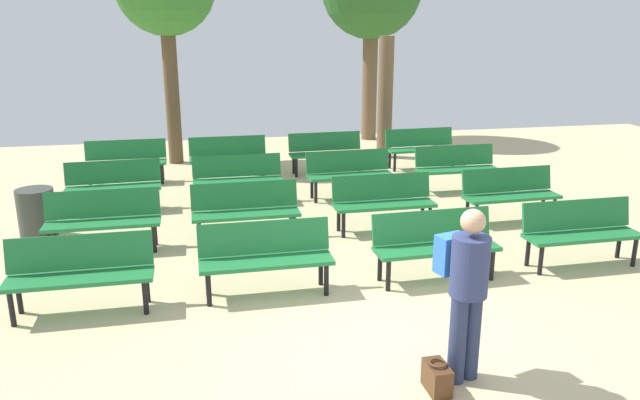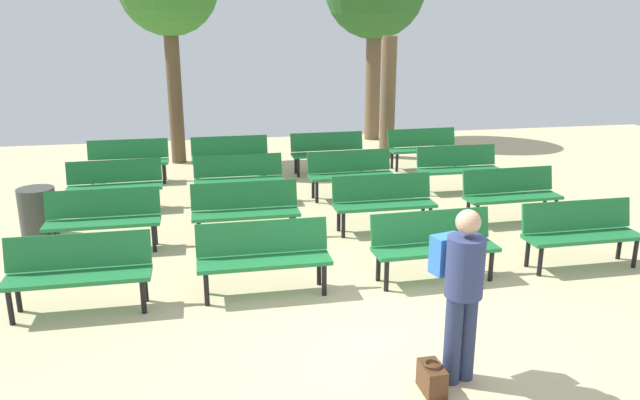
% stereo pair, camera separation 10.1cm
% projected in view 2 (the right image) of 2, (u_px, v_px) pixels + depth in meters
% --- Properties ---
extents(ground_plane, '(24.00, 24.00, 0.00)m').
position_uv_depth(ground_plane, '(388.00, 348.00, 6.25)').
color(ground_plane, '#CCB789').
extents(bench_r0_c0, '(1.60, 0.49, 0.87)m').
position_uv_depth(bench_r0_c0, '(79.00, 269.00, 6.94)').
color(bench_r0_c0, '#1E7238').
rests_on(bench_r0_c0, ground_plane).
extents(bench_r0_c1, '(1.60, 0.49, 0.87)m').
position_uv_depth(bench_r0_c1, '(264.00, 254.00, 7.39)').
color(bench_r0_c1, '#1E7238').
rests_on(bench_r0_c1, ground_plane).
extents(bench_r0_c2, '(1.61, 0.53, 0.87)m').
position_uv_depth(bench_r0_c2, '(434.00, 242.00, 7.79)').
color(bench_r0_c2, '#1E7238').
rests_on(bench_r0_c2, ground_plane).
extents(bench_r0_c3, '(1.60, 0.49, 0.87)m').
position_uv_depth(bench_r0_c3, '(580.00, 230.00, 8.23)').
color(bench_r0_c3, '#1E7238').
rests_on(bench_r0_c3, ground_plane).
extents(bench_r1_c0, '(1.60, 0.49, 0.87)m').
position_uv_depth(bench_r1_c0, '(103.00, 216.00, 8.80)').
color(bench_r1_c0, '#1E7238').
rests_on(bench_r1_c0, ground_plane).
extents(bench_r1_c1, '(1.60, 0.49, 0.87)m').
position_uv_depth(bench_r1_c1, '(245.00, 208.00, 9.20)').
color(bench_r1_c1, '#1E7238').
rests_on(bench_r1_c1, ground_plane).
extents(bench_r1_c2, '(1.60, 0.48, 0.87)m').
position_uv_depth(bench_r1_c2, '(383.00, 199.00, 9.64)').
color(bench_r1_c2, '#1E7238').
rests_on(bench_r1_c2, ground_plane).
extents(bench_r1_c3, '(1.61, 0.52, 0.87)m').
position_uv_depth(bench_r1_c3, '(511.00, 192.00, 10.07)').
color(bench_r1_c3, '#1E7238').
rests_on(bench_r1_c3, ground_plane).
extents(bench_r2_c0, '(1.62, 0.54, 0.87)m').
position_uv_depth(bench_r2_c0, '(115.00, 182.00, 10.66)').
color(bench_r2_c0, '#1E7238').
rests_on(bench_r2_c0, ground_plane).
extents(bench_r2_c1, '(1.60, 0.49, 0.87)m').
position_uv_depth(bench_r2_c1, '(239.00, 176.00, 11.10)').
color(bench_r2_c1, '#1E7238').
rests_on(bench_r2_c1, ground_plane).
extents(bench_r2_c2, '(1.61, 0.53, 0.87)m').
position_uv_depth(bench_r2_c2, '(351.00, 171.00, 11.46)').
color(bench_r2_c2, '#1E7238').
rests_on(bench_r2_c2, ground_plane).
extents(bench_r2_c3, '(1.61, 0.50, 0.87)m').
position_uv_depth(bench_r2_c3, '(458.00, 166.00, 11.90)').
color(bench_r2_c3, '#1E7238').
rests_on(bench_r2_c3, ground_plane).
extents(bench_r3_c0, '(1.60, 0.48, 0.87)m').
position_uv_depth(bench_r3_c0, '(128.00, 159.00, 12.52)').
color(bench_r3_c0, '#1E7238').
rests_on(bench_r3_c0, ground_plane).
extents(bench_r3_c1, '(1.60, 0.48, 0.87)m').
position_uv_depth(bench_r3_c1, '(230.00, 155.00, 12.88)').
color(bench_r3_c1, '#1E7238').
rests_on(bench_r3_c1, ground_plane).
extents(bench_r3_c2, '(1.61, 0.51, 0.87)m').
position_uv_depth(bench_r3_c2, '(328.00, 150.00, 13.32)').
color(bench_r3_c2, '#1E7238').
rests_on(bench_r3_c2, ground_plane).
extents(bench_r3_c3, '(1.62, 0.54, 0.87)m').
position_uv_depth(bench_r3_c3, '(423.00, 146.00, 13.79)').
color(bench_r3_c3, '#1E7238').
rests_on(bench_r3_c3, ground_plane).
extents(tree_1, '(0.36, 0.36, 2.87)m').
position_uv_depth(tree_1, '(388.00, 98.00, 14.64)').
color(tree_1, brown).
rests_on(tree_1, ground_plane).
extents(visitor_with_backpack, '(0.43, 0.58, 1.65)m').
position_uv_depth(visitor_with_backpack, '(461.00, 285.00, 5.46)').
color(visitor_with_backpack, navy).
rests_on(visitor_with_backpack, ground_plane).
extents(handbag, '(0.18, 0.32, 0.29)m').
position_uv_depth(handbag, '(432.00, 378.00, 5.47)').
color(handbag, '#4C2D19').
rests_on(handbag, ground_plane).
extents(trash_bin, '(0.55, 0.55, 0.76)m').
position_uv_depth(trash_bin, '(38.00, 212.00, 9.42)').
color(trash_bin, '#383D38').
rests_on(trash_bin, ground_plane).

